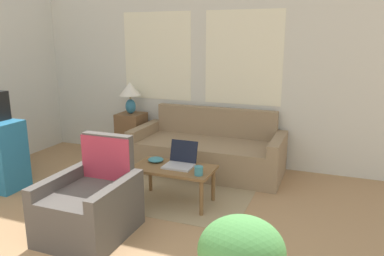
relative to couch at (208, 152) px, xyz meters
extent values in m
cube|color=silver|center=(-0.24, 0.46, 1.04)|extent=(6.33, 0.05, 2.60)
cube|color=white|center=(-0.98, 0.43, 1.29)|extent=(1.10, 0.01, 1.30)
cube|color=white|center=(0.35, 0.43, 1.29)|extent=(1.10, 0.01, 1.30)
cube|color=#9E8966|center=(-0.03, -0.60, -0.26)|extent=(1.63, 1.95, 0.01)
cube|color=#937A5B|center=(0.00, -0.07, -0.05)|extent=(1.78, 0.89, 0.43)
cube|color=#937A5B|center=(0.00, 0.31, 0.16)|extent=(1.78, 0.12, 0.85)
cube|color=#937A5B|center=(-0.96, -0.07, 0.03)|extent=(0.14, 0.89, 0.58)
cube|color=#937A5B|center=(0.96, -0.07, 0.03)|extent=(0.14, 0.89, 0.58)
cube|color=#514C47|center=(-0.48, -2.09, -0.04)|extent=(0.53, 0.83, 0.44)
cube|color=#514C47|center=(-0.48, -1.73, 0.19)|extent=(0.53, 0.10, 0.90)
cube|color=#514C47|center=(-0.79, -2.09, 0.02)|extent=(0.10, 0.83, 0.56)
cube|color=#514C47|center=(-0.16, -2.09, 0.02)|extent=(0.10, 0.83, 0.56)
cube|color=#B23347|center=(-0.48, -1.79, 0.30)|extent=(0.55, 0.01, 0.65)
cube|color=brown|center=(-1.32, 0.16, 0.08)|extent=(0.38, 0.38, 0.69)
ellipsoid|color=teal|center=(-1.32, 0.16, 0.54)|extent=(0.16, 0.16, 0.22)
cylinder|color=tan|center=(-1.32, 0.16, 0.68)|extent=(0.02, 0.02, 0.06)
cone|color=white|center=(-1.32, 0.16, 0.81)|extent=(0.33, 0.33, 0.20)
cube|color=brown|center=(-0.03, -1.14, 0.14)|extent=(0.90, 0.50, 0.03)
cylinder|color=brown|center=(-0.43, -1.34, -0.07)|extent=(0.04, 0.04, 0.39)
cylinder|color=brown|center=(0.38, -1.34, -0.07)|extent=(0.04, 0.04, 0.39)
cylinder|color=brown|center=(-0.43, -0.94, -0.07)|extent=(0.04, 0.04, 0.39)
cylinder|color=brown|center=(0.38, -0.94, -0.07)|extent=(0.04, 0.04, 0.39)
cube|color=#B7B7BC|center=(0.03, -1.12, 0.17)|extent=(0.32, 0.25, 0.02)
cube|color=black|center=(0.03, -0.97, 0.30)|extent=(0.32, 0.08, 0.24)
cylinder|color=teal|center=(0.32, -1.28, 0.21)|extent=(0.09, 0.09, 0.10)
ellipsoid|color=teal|center=(-0.29, -1.04, 0.18)|extent=(0.18, 0.18, 0.05)
ellipsoid|color=#4C9347|center=(1.09, -2.55, 0.18)|extent=(0.59, 0.59, 0.44)
camera|label=1|loc=(1.59, -4.75, 1.57)|focal=35.00mm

